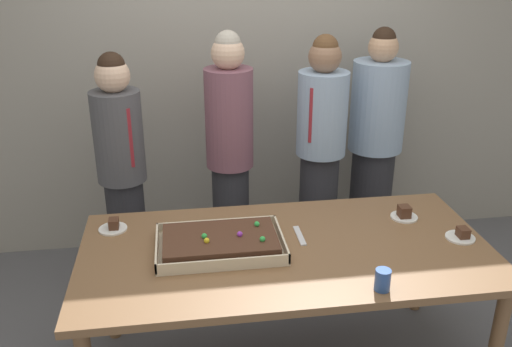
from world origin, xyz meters
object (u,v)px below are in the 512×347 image
at_px(cake_server_utensil, 300,236).
at_px(person_far_right_suit, 375,146).
at_px(drink_cup_nearest, 383,280).
at_px(person_striped_tie_right, 230,156).
at_px(sheet_cake, 220,243).
at_px(plated_slice_near_right, 404,214).
at_px(plated_slice_far_left, 113,226).
at_px(person_serving_front, 122,172).
at_px(plated_slice_near_left, 461,235).
at_px(party_table, 286,261).
at_px(person_green_shirt_behind, 320,156).

distance_m(cake_server_utensil, person_far_right_suit, 1.30).
height_order(drink_cup_nearest, person_striped_tie_right, person_striped_tie_right).
relative_size(sheet_cake, plated_slice_near_right, 4.22).
bearing_deg(person_far_right_suit, cake_server_utensil, 10.50).
distance_m(plated_slice_far_left, person_serving_front, 0.63).
relative_size(plated_slice_far_left, drink_cup_nearest, 1.50).
bearing_deg(plated_slice_near_left, sheet_cake, 176.61).
bearing_deg(cake_server_utensil, party_table, -131.70).
bearing_deg(person_far_right_suit, plated_slice_near_left, 49.37).
height_order(plated_slice_near_right, drink_cup_nearest, drink_cup_nearest).
height_order(cake_server_utensil, person_striped_tie_right, person_striped_tie_right).
relative_size(plated_slice_near_left, plated_slice_near_right, 1.00).
relative_size(plated_slice_far_left, person_serving_front, 0.09).
bearing_deg(drink_cup_nearest, person_striped_tie_right, 110.28).
relative_size(sheet_cake, person_green_shirt_behind, 0.38).
xyz_separation_m(plated_slice_far_left, person_striped_tie_right, (0.70, 0.69, 0.11)).
height_order(plated_slice_near_left, cake_server_utensil, plated_slice_near_left).
relative_size(plated_slice_far_left, cake_server_utensil, 0.75).
bearing_deg(plated_slice_far_left, drink_cup_nearest, -31.03).
bearing_deg(person_far_right_suit, drink_cup_nearest, 28.66).
distance_m(sheet_cake, plated_slice_far_left, 0.62).
xyz_separation_m(plated_slice_near_right, person_green_shirt_behind, (-0.29, 0.76, 0.08)).
relative_size(party_table, plated_slice_near_left, 13.75).
bearing_deg(person_green_shirt_behind, plated_slice_far_left, -24.50).
height_order(plated_slice_near_right, person_serving_front, person_serving_front).
bearing_deg(person_striped_tie_right, plated_slice_near_right, 57.38).
xyz_separation_m(plated_slice_near_left, person_striped_tie_right, (-1.10, 1.05, 0.11)).
bearing_deg(drink_cup_nearest, person_serving_front, 131.80).
xyz_separation_m(plated_slice_near_right, plated_slice_far_left, (-1.59, 0.10, -0.01)).
xyz_separation_m(plated_slice_near_left, cake_server_utensil, (-0.82, 0.14, -0.01)).
distance_m(person_green_shirt_behind, person_striped_tie_right, 0.61).
xyz_separation_m(sheet_cake, person_green_shirt_behind, (0.75, 0.95, 0.07)).
bearing_deg(party_table, person_far_right_suit, 53.02).
relative_size(party_table, person_serving_front, 1.28).
bearing_deg(person_serving_front, plated_slice_near_left, 30.33).
bearing_deg(plated_slice_far_left, person_green_shirt_behind, 26.94).
bearing_deg(person_green_shirt_behind, plated_slice_near_left, 64.27).
bearing_deg(party_table, person_green_shirt_behind, 66.59).
xyz_separation_m(plated_slice_near_left, drink_cup_nearest, (-0.57, -0.38, 0.03)).
height_order(party_table, plated_slice_near_left, plated_slice_near_left).
relative_size(cake_server_utensil, person_green_shirt_behind, 0.12).
height_order(party_table, cake_server_utensil, cake_server_utensil).
distance_m(sheet_cake, cake_server_utensil, 0.43).
relative_size(plated_slice_near_left, person_striped_tie_right, 0.09).
distance_m(party_table, sheet_cake, 0.35).
distance_m(sheet_cake, person_far_right_suit, 1.64).
bearing_deg(plated_slice_near_left, drink_cup_nearest, -146.40).
xyz_separation_m(plated_slice_far_left, person_green_shirt_behind, (1.30, 0.66, 0.08)).
bearing_deg(plated_slice_near_right, person_serving_front, 155.43).
bearing_deg(person_green_shirt_behind, sheet_cake, 0.02).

